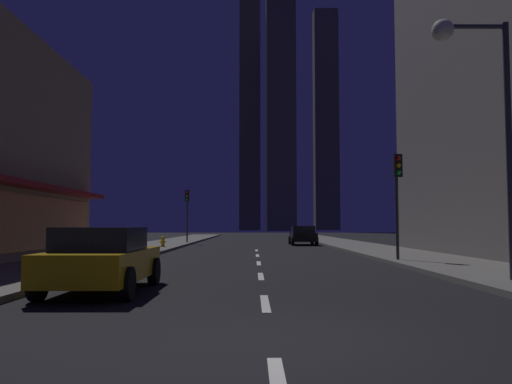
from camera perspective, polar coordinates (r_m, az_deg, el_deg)
The scene contains 13 objects.
ground_plane at distance 38.82m, azimuth -0.03°, elevation -5.97°, with size 78.00×136.00×0.10m, color black.
sidewalk_right at distance 39.48m, azimuth 10.24°, elevation -5.70°, with size 4.00×76.00×0.15m, color #605E59.
sidewalk_left at distance 39.40m, azimuth -10.31°, elevation -5.70°, with size 4.00×76.00×0.15m, color #605E59.
lane_marking_center at distance 17.85m, azimuth 0.40°, elevation -8.47°, with size 0.16×28.20×0.01m.
skyscraper_distant_tall at distance 159.65m, azimuth -0.68°, elevation 9.77°, with size 6.30×5.65×77.31m, color #5F5B47.
skyscraper_distant_mid at distance 142.84m, azimuth 2.74°, elevation 9.53°, with size 7.87×7.75×68.33m, color #5E5947.
skyscraper_distant_short at distance 166.44m, azimuth 7.71°, elevation 7.94°, with size 7.55×5.68×69.91m, color #645F4B.
car_parked_near at distance 12.15m, azimuth -16.56°, elevation -7.09°, with size 1.98×4.24×1.45m.
car_parked_far at distance 39.75m, azimuth 5.18°, elevation -4.76°, with size 1.98×4.24×1.45m.
fire_hydrant_far_left at distance 33.23m, azimuth -10.23°, elevation -5.43°, with size 0.42×0.30×0.65m.
traffic_light_near_right at distance 21.21m, azimuth 15.33°, elevation 1.03°, with size 0.32×0.48×4.20m.
traffic_light_far_left at distance 41.87m, azimuth -7.60°, elevation -1.34°, with size 0.32×0.48×4.20m.
street_lamp_right at distance 14.45m, azimuth 22.97°, elevation 10.92°, with size 1.96×0.56×6.58m.
Camera 1 is at (-0.24, -6.79, 1.49)m, focal length 36.30 mm.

